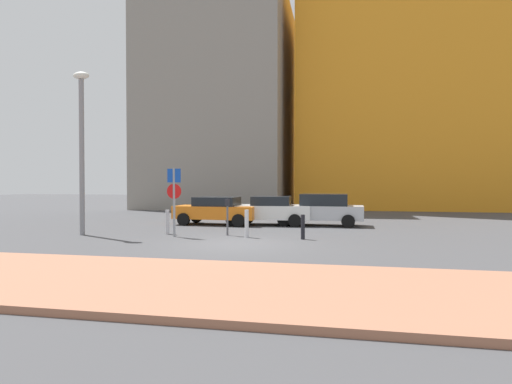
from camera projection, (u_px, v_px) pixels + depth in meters
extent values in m
plane|color=#424244|center=(237.00, 244.00, 14.13)|extent=(120.00, 120.00, 0.00)
cube|color=#9E664C|center=(168.00, 283.00, 8.30)|extent=(40.00, 4.36, 0.14)
cube|color=orange|center=(216.00, 212.00, 20.88)|extent=(4.35, 1.91, 0.65)
cube|color=black|center=(217.00, 201.00, 20.86)|extent=(2.27, 1.66, 0.46)
cylinder|color=black|center=(184.00, 219.00, 20.43)|extent=(0.65, 0.25, 0.64)
cylinder|color=black|center=(197.00, 217.00, 22.06)|extent=(0.65, 0.25, 0.64)
cylinder|color=black|center=(239.00, 221.00, 19.72)|extent=(0.65, 0.25, 0.64)
cylinder|color=black|center=(248.00, 218.00, 21.35)|extent=(0.65, 0.25, 0.64)
cube|color=white|center=(266.00, 212.00, 20.79)|extent=(4.64, 1.94, 0.70)
cube|color=black|center=(271.00, 201.00, 20.73)|extent=(1.98, 1.70, 0.45)
cylinder|color=black|center=(232.00, 220.00, 20.16)|extent=(0.65, 0.24, 0.64)
cylinder|color=black|center=(239.00, 217.00, 21.92)|extent=(0.65, 0.24, 0.64)
cylinder|color=black|center=(295.00, 221.00, 19.68)|extent=(0.65, 0.24, 0.64)
cylinder|color=black|center=(297.00, 218.00, 21.43)|extent=(0.65, 0.24, 0.64)
cube|color=#B7BABF|center=(317.00, 212.00, 20.47)|extent=(4.63, 1.85, 0.70)
cube|color=black|center=(324.00, 200.00, 20.38)|extent=(2.37, 1.62, 0.58)
cylinder|color=black|center=(284.00, 220.00, 20.03)|extent=(0.65, 0.25, 0.64)
cylinder|color=black|center=(289.00, 217.00, 21.65)|extent=(0.65, 0.25, 0.64)
cylinder|color=black|center=(348.00, 221.00, 19.31)|extent=(0.65, 0.25, 0.64)
cylinder|color=black|center=(349.00, 218.00, 20.92)|extent=(0.65, 0.25, 0.64)
cylinder|color=gray|center=(174.00, 202.00, 16.11)|extent=(0.10, 0.10, 2.74)
cube|color=#1447B7|center=(174.00, 176.00, 16.09)|extent=(0.55, 0.04, 0.55)
cylinder|color=red|center=(174.00, 191.00, 16.10)|extent=(0.60, 0.03, 0.60)
cylinder|color=#4C4C51|center=(227.00, 221.00, 16.53)|extent=(0.08, 0.08, 1.21)
cube|color=black|center=(227.00, 202.00, 16.51)|extent=(0.18, 0.14, 0.28)
cylinder|color=gray|center=(82.00, 157.00, 16.62)|extent=(0.20, 0.20, 6.40)
ellipsoid|color=silver|center=(81.00, 76.00, 16.55)|extent=(0.70, 0.36, 0.30)
cylinder|color=#B7B7BC|center=(247.00, 224.00, 15.90)|extent=(0.16, 0.16, 1.09)
cylinder|color=#B7B7BC|center=(167.00, 222.00, 16.94)|extent=(0.16, 0.16, 1.02)
cylinder|color=black|center=(303.00, 227.00, 15.35)|extent=(0.15, 0.15, 0.94)
cube|color=orange|center=(396.00, 60.00, 37.99)|extent=(17.68, 15.07, 27.56)
cube|color=gray|center=(222.00, 103.00, 37.63)|extent=(12.24, 13.07, 19.28)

